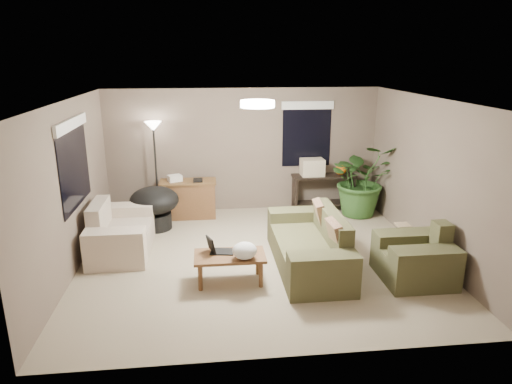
{
  "coord_description": "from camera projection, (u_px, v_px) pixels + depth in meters",
  "views": [
    {
      "loc": [
        -0.76,
        -6.63,
        3.12
      ],
      "look_at": [
        0.0,
        0.2,
        1.05
      ],
      "focal_mm": 32.0,
      "sensor_mm": 36.0,
      "label": 1
    }
  ],
  "objects": [
    {
      "name": "room_shell",
      "position": [
        257.0,
        183.0,
        6.93
      ],
      "size": [
        5.5,
        5.5,
        5.5
      ],
      "color": "tan",
      "rests_on": "ground"
    },
    {
      "name": "main_sofa",
      "position": [
        311.0,
        248.0,
        6.97
      ],
      "size": [
        0.95,
        2.2,
        0.85
      ],
      "color": "brown",
      "rests_on": "ground"
    },
    {
      "name": "throw_pillows",
      "position": [
        328.0,
        225.0,
        6.89
      ],
      "size": [
        0.26,
        1.36,
        0.47
      ],
      "color": "#8C7251",
      "rests_on": "main_sofa"
    },
    {
      "name": "loveseat",
      "position": [
        120.0,
        234.0,
        7.49
      ],
      "size": [
        0.9,
        1.6,
        0.85
      ],
      "color": "beige",
      "rests_on": "ground"
    },
    {
      "name": "armchair",
      "position": [
        416.0,
        260.0,
        6.55
      ],
      "size": [
        0.95,
        1.0,
        0.85
      ],
      "color": "#48482B",
      "rests_on": "ground"
    },
    {
      "name": "coffee_table",
      "position": [
        230.0,
        259.0,
        6.44
      ],
      "size": [
        1.0,
        0.55,
        0.42
      ],
      "color": "brown",
      "rests_on": "ground"
    },
    {
      "name": "laptop",
      "position": [
        217.0,
        248.0,
        6.48
      ],
      "size": [
        0.41,
        0.28,
        0.24
      ],
      "color": "black",
      "rests_on": "coffee_table"
    },
    {
      "name": "plastic_bag",
      "position": [
        245.0,
        251.0,
        6.26
      ],
      "size": [
        0.43,
        0.41,
        0.24
      ],
      "primitive_type": "ellipsoid",
      "rotation": [
        0.0,
        0.0,
        -0.4
      ],
      "color": "white",
      "rests_on": "coffee_table"
    },
    {
      "name": "desk",
      "position": [
        189.0,
        199.0,
        9.05
      ],
      "size": [
        1.1,
        0.5,
        0.75
      ],
      "color": "brown",
      "rests_on": "ground"
    },
    {
      "name": "desk_papers",
      "position": [
        180.0,
        179.0,
        8.91
      ],
      "size": [
        0.69,
        0.3,
        0.12
      ],
      "color": "silver",
      "rests_on": "desk"
    },
    {
      "name": "console_table",
      "position": [
        323.0,
        190.0,
        9.47
      ],
      "size": [
        1.3,
        0.4,
        0.75
      ],
      "color": "black",
      "rests_on": "ground"
    },
    {
      "name": "pumpkin",
      "position": [
        341.0,
        170.0,
        9.39
      ],
      "size": [
        0.31,
        0.31,
        0.2
      ],
      "primitive_type": "ellipsoid",
      "rotation": [
        0.0,
        0.0,
        -0.38
      ],
      "color": "orange",
      "rests_on": "console_table"
    },
    {
      "name": "cardboard_box",
      "position": [
        312.0,
        167.0,
        9.3
      ],
      "size": [
        0.47,
        0.36,
        0.34
      ],
      "primitive_type": "cube",
      "rotation": [
        0.0,
        0.0,
        0.03
      ],
      "color": "beige",
      "rests_on": "console_table"
    },
    {
      "name": "papasan_chair",
      "position": [
        155.0,
        205.0,
        8.42
      ],
      "size": [
        0.95,
        0.95,
        0.8
      ],
      "color": "black",
      "rests_on": "ground"
    },
    {
      "name": "floor_lamp",
      "position": [
        154.0,
        138.0,
        8.73
      ],
      "size": [
        0.32,
        0.32,
        1.91
      ],
      "color": "black",
      "rests_on": "ground"
    },
    {
      "name": "ceiling_fixture",
      "position": [
        258.0,
        104.0,
        6.58
      ],
      "size": [
        0.5,
        0.5,
        0.1
      ],
      "primitive_type": "cylinder",
      "color": "white",
      "rests_on": "room_shell"
    },
    {
      "name": "houseplant",
      "position": [
        362.0,
        187.0,
        9.14
      ],
      "size": [
        1.34,
        1.49,
        1.16
      ],
      "primitive_type": "imported",
      "color": "#2D5923",
      "rests_on": "ground"
    },
    {
      "name": "cat_scratching_post",
      "position": [
        401.0,
        241.0,
        7.43
      ],
      "size": [
        0.32,
        0.32,
        0.5
      ],
      "color": "tan",
      "rests_on": "ground"
    },
    {
      "name": "window_left",
      "position": [
        73.0,
        149.0,
        6.77
      ],
      "size": [
        0.05,
        1.56,
        1.33
      ],
      "color": "black",
      "rests_on": "room_shell"
    },
    {
      "name": "window_back",
      "position": [
        307.0,
        123.0,
        9.27
      ],
      "size": [
        1.06,
        0.05,
        1.33
      ],
      "color": "black",
      "rests_on": "room_shell"
    }
  ]
}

